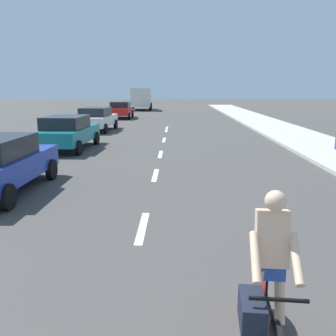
{
  "coord_description": "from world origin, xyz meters",
  "views": [
    {
      "loc": [
        0.7,
        0.71,
        2.84
      ],
      "look_at": [
        0.51,
        8.7,
        1.1
      ],
      "focal_mm": 39.55,
      "sensor_mm": 36.0,
      "label": 1
    }
  ],
  "objects_px": {
    "cyclist": "(267,282)",
    "parked_car_teal": "(67,132)",
    "parked_car_white": "(96,118)",
    "parked_car_red": "(121,109)",
    "delivery_truck": "(141,98)"
  },
  "relations": [
    {
      "from": "cyclist",
      "to": "parked_car_red",
      "type": "xyz_separation_m",
      "value": [
        -6.25,
        31.62,
        0.01
      ]
    },
    {
      "from": "parked_car_red",
      "to": "delivery_truck",
      "type": "relative_size",
      "value": 0.71
    },
    {
      "from": "parked_car_red",
      "to": "delivery_truck",
      "type": "bearing_deg",
      "value": 86.25
    },
    {
      "from": "parked_car_teal",
      "to": "parked_car_red",
      "type": "distance_m",
      "value": 18.1
    },
    {
      "from": "parked_car_teal",
      "to": "parked_car_white",
      "type": "height_order",
      "value": "same"
    },
    {
      "from": "cyclist",
      "to": "parked_car_teal",
      "type": "bearing_deg",
      "value": -61.01
    },
    {
      "from": "parked_car_red",
      "to": "parked_car_teal",
      "type": "bearing_deg",
      "value": -90.3
    },
    {
      "from": "cyclist",
      "to": "parked_car_red",
      "type": "distance_m",
      "value": 32.23
    },
    {
      "from": "cyclist",
      "to": "parked_car_teal",
      "type": "distance_m",
      "value": 14.82
    },
    {
      "from": "parked_car_teal",
      "to": "parked_car_red",
      "type": "bearing_deg",
      "value": 92.71
    },
    {
      "from": "parked_car_teal",
      "to": "parked_car_white",
      "type": "distance_m",
      "value": 7.62
    },
    {
      "from": "cyclist",
      "to": "parked_car_white",
      "type": "distance_m",
      "value": 22.06
    },
    {
      "from": "parked_car_teal",
      "to": "cyclist",
      "type": "bearing_deg",
      "value": -63.7
    },
    {
      "from": "parked_car_white",
      "to": "delivery_truck",
      "type": "distance_m",
      "value": 23.97
    },
    {
      "from": "cyclist",
      "to": "parked_car_red",
      "type": "relative_size",
      "value": 0.4
    }
  ]
}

